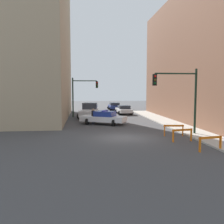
# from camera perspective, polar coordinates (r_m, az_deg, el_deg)

# --- Properties ---
(ground_plane) EXTENTS (120.00, 120.00, 0.00)m
(ground_plane) POSITION_cam_1_polar(r_m,az_deg,el_deg) (19.10, 2.83, -5.91)
(ground_plane) COLOR #424244
(sidewalk_right) EXTENTS (2.40, 44.00, 0.12)m
(sidewalk_right) POSITION_cam_1_polar(r_m,az_deg,el_deg) (21.01, 19.82, -5.02)
(sidewalk_right) COLOR #B2ADA3
(sidewalk_right) RESTS_ON ground_plane
(building_corner_left) EXTENTS (14.00, 20.00, 20.57)m
(building_corner_left) POSITION_cam_1_polar(r_m,az_deg,el_deg) (34.30, -22.50, 15.93)
(building_corner_left) COLOR tan
(building_corner_left) RESTS_ON ground_plane
(traffic_light_near) EXTENTS (3.64, 0.35, 5.20)m
(traffic_light_near) POSITION_cam_1_polar(r_m,az_deg,el_deg) (20.68, 15.65, 4.60)
(traffic_light_near) COLOR black
(traffic_light_near) RESTS_ON sidewalk_right
(traffic_light_far) EXTENTS (3.44, 0.35, 5.20)m
(traffic_light_far) POSITION_cam_1_polar(r_m,az_deg,el_deg) (33.48, -7.07, 4.69)
(traffic_light_far) COLOR black
(traffic_light_far) RESTS_ON ground_plane
(police_car) EXTENTS (5.03, 3.76, 1.52)m
(police_car) POSITION_cam_1_polar(r_m,az_deg,el_deg) (26.15, -1.92, -1.28)
(police_car) COLOR white
(police_car) RESTS_ON ground_plane
(white_truck) EXTENTS (3.10, 5.62, 1.90)m
(white_truck) POSITION_cam_1_polar(r_m,az_deg,el_deg) (32.43, -5.21, 0.28)
(white_truck) COLOR silver
(white_truck) RESTS_ON ground_plane
(parked_car_near) EXTENTS (2.39, 4.37, 1.31)m
(parked_car_near) POSITION_cam_1_polar(r_m,az_deg,el_deg) (37.06, 2.70, 0.56)
(parked_car_near) COLOR silver
(parked_car_near) RESTS_ON ground_plane
(parked_car_mid) EXTENTS (2.31, 4.32, 1.31)m
(parked_car_mid) POSITION_cam_1_polar(r_m,az_deg,el_deg) (44.60, 0.55, 1.35)
(parked_car_mid) COLOR navy
(parked_car_mid) RESTS_ON ground_plane
(pedestrian_crossing) EXTENTS (0.46, 0.46, 1.66)m
(pedestrian_crossing) POSITION_cam_1_polar(r_m,az_deg,el_deg) (26.35, -4.32, -0.94)
(pedestrian_crossing) COLOR #474C66
(pedestrian_crossing) RESTS_ON ground_plane
(barrier_front) EXTENTS (1.58, 0.41, 0.90)m
(barrier_front) POSITION_cam_1_polar(r_m,az_deg,el_deg) (15.99, 21.57, -6.21)
(barrier_front) COLOR orange
(barrier_front) RESTS_ON ground_plane
(barrier_mid) EXTENTS (1.59, 0.40, 0.90)m
(barrier_mid) POSITION_cam_1_polar(r_m,az_deg,el_deg) (18.28, 15.78, -4.64)
(barrier_mid) COLOR orange
(barrier_mid) RESTS_ON ground_plane
(barrier_back) EXTENTS (1.60, 0.33, 0.90)m
(barrier_back) POSITION_cam_1_polar(r_m,az_deg,el_deg) (20.23, 13.93, -3.66)
(barrier_back) COLOR orange
(barrier_back) RESTS_ON ground_plane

